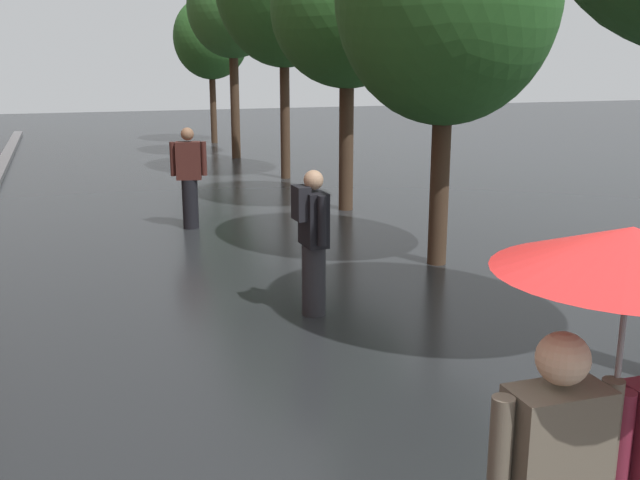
# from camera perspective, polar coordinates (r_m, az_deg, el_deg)

# --- Properties ---
(street_tree_2) EXTENTS (2.72, 2.72, 4.96)m
(street_tree_2) POSITION_cam_1_polar(r_m,az_deg,el_deg) (13.28, 2.18, 17.71)
(street_tree_2) COLOR #473323
(street_tree_2) RESTS_ON ground
(street_tree_4) EXTENTS (2.48, 2.48, 5.50)m
(street_tree_4) POSITION_cam_1_polar(r_m,az_deg,el_deg) (20.85, -6.95, 17.72)
(street_tree_4) COLOR #473323
(street_tree_4) RESTS_ON ground
(street_tree_5) EXTENTS (2.46, 2.46, 4.80)m
(street_tree_5) POSITION_cam_1_polar(r_m,az_deg,el_deg) (24.90, -8.62, 15.50)
(street_tree_5) COLOR #473323
(street_tree_5) RESTS_ON ground
(couple_under_umbrella) EXTENTS (1.16, 1.06, 2.08)m
(couple_under_umbrella) POSITION_cam_1_polar(r_m,az_deg,el_deg) (3.21, 22.35, -11.82)
(couple_under_umbrella) COLOR #2D2D33
(couple_under_umbrella) RESTS_ON ground
(pedestrian_walking_midground) EXTENTS (0.34, 0.59, 1.59)m
(pedestrian_walking_midground) POSITION_cam_1_polar(r_m,az_deg,el_deg) (7.70, -0.60, 0.10)
(pedestrian_walking_midground) COLOR #2D2D33
(pedestrian_walking_midground) RESTS_ON ground
(pedestrian_walking_far) EXTENTS (0.58, 0.31, 1.66)m
(pedestrian_walking_far) POSITION_cam_1_polar(r_m,az_deg,el_deg) (12.02, -10.30, 4.88)
(pedestrian_walking_far) COLOR black
(pedestrian_walking_far) RESTS_ON ground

